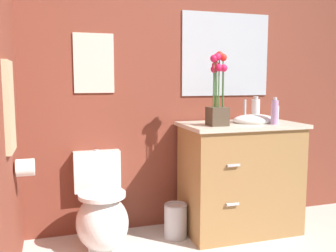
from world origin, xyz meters
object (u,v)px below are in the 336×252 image
wall_poster (94,63)px  toilet_paper_roll (25,167)px  toilet (101,215)px  wall_mirror (226,55)px  soap_bottle (256,111)px  hanging_towel (9,107)px  lotion_bottle (275,113)px  hand_wash_bottle (275,112)px  vanity_cabinet (240,176)px  flower_vase (218,98)px  trash_bin (176,221)px

wall_poster → toilet_paper_roll: bearing=-136.8°
toilet → wall_mirror: (1.12, 0.27, 1.21)m
soap_bottle → hanging_towel: 1.84m
lotion_bottle → hand_wash_bottle: size_ratio=0.75×
lotion_bottle → toilet_paper_roll: bearing=-175.4°
vanity_cabinet → flower_vase: 0.70m
toilet → flower_vase: (0.87, -0.12, 0.86)m
hand_wash_bottle → toilet_paper_roll: 1.85m
wall_mirror → vanity_cabinet: bearing=-89.5°
vanity_cabinet → lotion_bottle: size_ratio=6.72×
toilet → soap_bottle: (1.25, -0.03, 0.75)m
trash_bin → wall_poster: bearing=153.5°
flower_vase → toilet_paper_roll: (-1.37, -0.08, -0.42)m
toilet → hand_wash_bottle: bearing=-7.6°
toilet → vanity_cabinet: vanity_cabinet is taller
trash_bin → flower_vase: bearing=-18.1°
soap_bottle → wall_mirror: bearing=113.2°
wall_mirror → lotion_bottle: bearing=-45.6°
hanging_towel → lotion_bottle: bearing=10.0°
soap_bottle → toilet_paper_roll: bearing=-174.5°
wall_poster → flower_vase: bearing=-23.7°
wall_poster → toilet: bearing=-90.0°
wall_poster → hand_wash_bottle: bearing=-18.5°
toilet_paper_roll → soap_bottle: bearing=5.5°
toilet → vanity_cabinet: bearing=-1.3°
toilet → lotion_bottle: 1.60m
toilet → soap_bottle: size_ratio=3.23×
hanging_towel → soap_bottle: bearing=11.3°
lotion_bottle → trash_bin: lotion_bottle is taller
vanity_cabinet → hanging_towel: 1.82m
toilet_paper_roll → flower_vase: bearing=3.4°
wall_poster → hanging_towel: 0.90m
trash_bin → lotion_bottle: bearing=-1.6°
flower_vase → hand_wash_bottle: 0.47m
hanging_towel → vanity_cabinet: bearing=12.3°
flower_vase → hanging_towel: size_ratio=1.07×
trash_bin → hanging_towel: 1.51m
vanity_cabinet → lotion_bottle: (0.30, -0.02, 0.50)m
toilet → lotion_bottle: size_ratio=4.34×
lotion_bottle → vanity_cabinet: bearing=177.0°
wall_poster → soap_bottle: bearing=-13.4°
soap_bottle → hanging_towel: hanging_towel is taller
lotion_bottle → wall_poster: size_ratio=0.35×
toilet → wall_poster: bearing=90.0°
flower_vase → lotion_bottle: (0.55, 0.07, -0.14)m
toilet → wall_mirror: size_ratio=0.86×
toilet → hand_wash_bottle: size_ratio=3.26×
hanging_towel → hand_wash_bottle: bearing=6.5°
soap_bottle → wall_mirror: (-0.13, 0.30, 0.46)m
toilet_paper_roll → vanity_cabinet: bearing=6.0°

